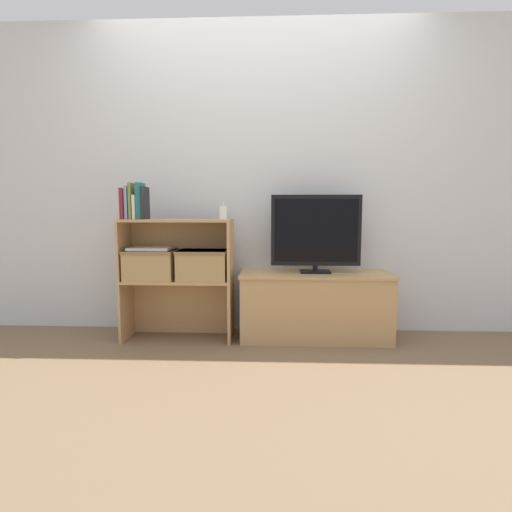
{
  "coord_description": "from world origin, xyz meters",
  "views": [
    {
      "loc": [
        0.12,
        -2.73,
        0.95
      ],
      "look_at": [
        0.0,
        0.15,
        0.63
      ],
      "focal_mm": 28.0,
      "sensor_mm": 36.0,
      "label": 1
    }
  ],
  "objects_px": {
    "storage_basket_left": "(151,263)",
    "book_teal": "(141,201)",
    "tv_stand": "(315,305)",
    "baby_monitor": "(223,212)",
    "book_ivory": "(136,207)",
    "laptop": "(151,249)",
    "book_maroon": "(125,204)",
    "book_charcoal": "(145,203)",
    "book_skyblue": "(128,203)",
    "storage_basket_right": "(203,263)",
    "tv": "(316,232)",
    "book_olive": "(132,201)"
  },
  "relations": [
    {
      "from": "storage_basket_right",
      "to": "laptop",
      "type": "distance_m",
      "value": 0.4
    },
    {
      "from": "book_charcoal",
      "to": "storage_basket_right",
      "type": "distance_m",
      "value": 0.6
    },
    {
      "from": "book_charcoal",
      "to": "baby_monitor",
      "type": "bearing_deg",
      "value": 5.17
    },
    {
      "from": "tv_stand",
      "to": "book_charcoal",
      "type": "xyz_separation_m",
      "value": [
        -1.23,
        -0.1,
        0.76
      ]
    },
    {
      "from": "baby_monitor",
      "to": "book_olive",
      "type": "bearing_deg",
      "value": -175.56
    },
    {
      "from": "book_skyblue",
      "to": "book_ivory",
      "type": "height_order",
      "value": "book_skyblue"
    },
    {
      "from": "tv",
      "to": "book_olive",
      "type": "height_order",
      "value": "book_olive"
    },
    {
      "from": "book_maroon",
      "to": "laptop",
      "type": "xyz_separation_m",
      "value": [
        0.17,
        0.04,
        -0.32
      ]
    },
    {
      "from": "tv_stand",
      "to": "book_teal",
      "type": "distance_m",
      "value": 1.48
    },
    {
      "from": "book_olive",
      "to": "book_charcoal",
      "type": "bearing_deg",
      "value": 0.0
    },
    {
      "from": "book_maroon",
      "to": "book_charcoal",
      "type": "relative_size",
      "value": 0.95
    },
    {
      "from": "book_skyblue",
      "to": "storage_basket_left",
      "type": "distance_m",
      "value": 0.46
    },
    {
      "from": "storage_basket_right",
      "to": "laptop",
      "type": "relative_size",
      "value": 1.2
    },
    {
      "from": "book_skyblue",
      "to": "storage_basket_right",
      "type": "xyz_separation_m",
      "value": [
        0.52,
        0.04,
        -0.44
      ]
    },
    {
      "from": "tv",
      "to": "laptop",
      "type": "relative_size",
      "value": 2.18
    },
    {
      "from": "book_olive",
      "to": "book_charcoal",
      "type": "height_order",
      "value": "book_olive"
    },
    {
      "from": "book_maroon",
      "to": "laptop",
      "type": "height_order",
      "value": "book_maroon"
    },
    {
      "from": "baby_monitor",
      "to": "storage_basket_left",
      "type": "xyz_separation_m",
      "value": [
        -0.53,
        -0.02,
        -0.37
      ]
    },
    {
      "from": "book_ivory",
      "to": "laptop",
      "type": "relative_size",
      "value": 0.57
    },
    {
      "from": "book_olive",
      "to": "tv_stand",
      "type": "bearing_deg",
      "value": 4.48
    },
    {
      "from": "book_maroon",
      "to": "storage_basket_left",
      "type": "xyz_separation_m",
      "value": [
        0.17,
        0.04,
        -0.43
      ]
    },
    {
      "from": "tv",
      "to": "baby_monitor",
      "type": "xyz_separation_m",
      "value": [
        -0.67,
        -0.05,
        0.14
      ]
    },
    {
      "from": "tv",
      "to": "book_skyblue",
      "type": "relative_size",
      "value": 2.79
    },
    {
      "from": "tv",
      "to": "book_olive",
      "type": "bearing_deg",
      "value": -175.59
    },
    {
      "from": "book_skyblue",
      "to": "baby_monitor",
      "type": "xyz_separation_m",
      "value": [
        0.68,
        0.05,
        -0.07
      ]
    },
    {
      "from": "book_teal",
      "to": "baby_monitor",
      "type": "height_order",
      "value": "book_teal"
    },
    {
      "from": "storage_basket_left",
      "to": "book_teal",
      "type": "bearing_deg",
      "value": -146.72
    },
    {
      "from": "book_olive",
      "to": "storage_basket_left",
      "type": "relative_size",
      "value": 0.71
    },
    {
      "from": "tv",
      "to": "storage_basket_left",
      "type": "relative_size",
      "value": 1.82
    },
    {
      "from": "tv_stand",
      "to": "book_charcoal",
      "type": "height_order",
      "value": "book_charcoal"
    },
    {
      "from": "book_maroon",
      "to": "book_olive",
      "type": "relative_size",
      "value": 0.86
    },
    {
      "from": "tv_stand",
      "to": "storage_basket_right",
      "type": "bearing_deg",
      "value": -175.27
    },
    {
      "from": "book_ivory",
      "to": "storage_basket_left",
      "type": "distance_m",
      "value": 0.42
    },
    {
      "from": "baby_monitor",
      "to": "laptop",
      "type": "height_order",
      "value": "baby_monitor"
    },
    {
      "from": "tv_stand",
      "to": "storage_basket_left",
      "type": "xyz_separation_m",
      "value": [
        -1.21,
        -0.07,
        0.32
      ]
    },
    {
      "from": "book_maroon",
      "to": "baby_monitor",
      "type": "relative_size",
      "value": 1.75
    },
    {
      "from": "book_maroon",
      "to": "book_skyblue",
      "type": "xyz_separation_m",
      "value": [
        0.03,
        0.0,
        0.01
      ]
    },
    {
      "from": "book_skyblue",
      "to": "book_charcoal",
      "type": "relative_size",
      "value": 1.02
    },
    {
      "from": "book_maroon",
      "to": "book_charcoal",
      "type": "bearing_deg",
      "value": 0.0
    },
    {
      "from": "book_skyblue",
      "to": "book_teal",
      "type": "bearing_deg",
      "value": -0.0
    },
    {
      "from": "tv",
      "to": "baby_monitor",
      "type": "bearing_deg",
      "value": -175.62
    },
    {
      "from": "book_teal",
      "to": "book_ivory",
      "type": "bearing_deg",
      "value": 180.0
    },
    {
      "from": "book_teal",
      "to": "book_charcoal",
      "type": "bearing_deg",
      "value": 0.0
    },
    {
      "from": "book_maroon",
      "to": "storage_basket_left",
      "type": "bearing_deg",
      "value": 11.79
    },
    {
      "from": "storage_basket_left",
      "to": "tv_stand",
      "type": "bearing_deg",
      "value": 3.23
    },
    {
      "from": "book_charcoal",
      "to": "storage_basket_left",
      "type": "bearing_deg",
      "value": 58.3
    },
    {
      "from": "tv",
      "to": "storage_basket_right",
      "type": "xyz_separation_m",
      "value": [
        -0.82,
        -0.07,
        -0.23
      ]
    },
    {
      "from": "tv",
      "to": "book_ivory",
      "type": "height_order",
      "value": "tv"
    },
    {
      "from": "baby_monitor",
      "to": "laptop",
      "type": "xyz_separation_m",
      "value": [
        -0.53,
        -0.02,
        -0.26
      ]
    },
    {
      "from": "book_olive",
      "to": "storage_basket_right",
      "type": "xyz_separation_m",
      "value": [
        0.5,
        0.04,
        -0.45
      ]
    }
  ]
}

